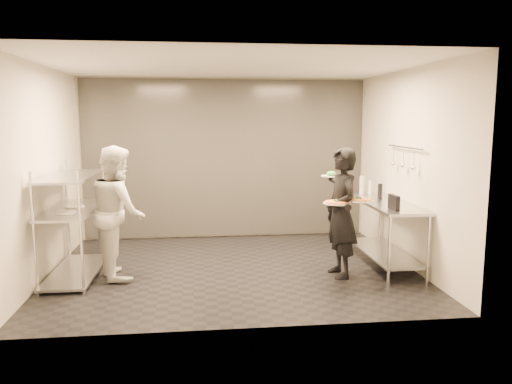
{
  "coord_description": "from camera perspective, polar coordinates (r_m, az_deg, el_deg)",
  "views": [
    {
      "loc": [
        -0.46,
        -6.77,
        2.11
      ],
      "look_at": [
        0.31,
        -0.02,
        1.1
      ],
      "focal_mm": 35.0,
      "sensor_mm": 36.0,
      "label": 1
    }
  ],
  "objects": [
    {
      "name": "bottle_green",
      "position": [
        8.06,
        12.02,
        0.81
      ],
      "size": [
        0.08,
        0.08,
        0.29
      ],
      "primitive_type": "cylinder",
      "color": "#9AA698",
      "rests_on": "prep_counter"
    },
    {
      "name": "pos_monitor",
      "position": [
        6.76,
        15.48,
        -1.14
      ],
      "size": [
        0.06,
        0.27,
        0.2
      ],
      "primitive_type": "cube",
      "rotation": [
        0.0,
        0.0,
        0.02
      ],
      "color": "black",
      "rests_on": "prep_counter"
    },
    {
      "name": "pizza_plate_far",
      "position": [
        6.53,
        11.92,
        -0.89
      ],
      "size": [
        0.32,
        0.32,
        0.05
      ],
      "color": "silver",
      "rests_on": "waiter"
    },
    {
      "name": "room_shell",
      "position": [
        8.0,
        -3.19,
        3.35
      ],
      "size": [
        5.0,
        4.0,
        2.8
      ],
      "color": "black",
      "rests_on": "ground"
    },
    {
      "name": "chef",
      "position": [
        6.88,
        -15.52,
        -2.18
      ],
      "size": [
        0.91,
        1.02,
        1.76
      ],
      "primitive_type": "imported",
      "rotation": [
        0.0,
        0.0,
        1.91
      ],
      "color": "silver",
      "rests_on": "ground"
    },
    {
      "name": "bottle_dark",
      "position": [
        7.59,
        13.98,
        0.07
      ],
      "size": [
        0.07,
        0.07,
        0.23
      ],
      "primitive_type": "cylinder",
      "color": "black",
      "rests_on": "prep_counter"
    },
    {
      "name": "prep_counter",
      "position": [
        7.42,
        14.5,
        -3.36
      ],
      "size": [
        0.6,
        1.8,
        0.92
      ],
      "color": "silver",
      "rests_on": "ground"
    },
    {
      "name": "waiter",
      "position": [
        6.71,
        9.71,
        -2.37
      ],
      "size": [
        0.48,
        0.67,
        1.73
      ],
      "primitive_type": "imported",
      "rotation": [
        0.0,
        0.0,
        -1.46
      ],
      "color": "black",
      "rests_on": "ground"
    },
    {
      "name": "utensil_rail",
      "position": [
        7.39,
        16.57,
        3.73
      ],
      "size": [
        0.07,
        1.2,
        0.31
      ],
      "color": "silver",
      "rests_on": "room_shell"
    },
    {
      "name": "pass_rack",
      "position": [
        7.11,
        -20.16,
        -2.95
      ],
      "size": [
        0.6,
        1.6,
        1.5
      ],
      "color": "silver",
      "rests_on": "ground"
    },
    {
      "name": "salad_plate",
      "position": [
        6.9,
        8.61,
        1.97
      ],
      "size": [
        0.28,
        0.28,
        0.07
      ],
      "color": "silver",
      "rests_on": "waiter"
    },
    {
      "name": "bottle_clear",
      "position": [
        8.11,
        12.91,
        0.55
      ],
      "size": [
        0.06,
        0.06,
        0.21
      ],
      "primitive_type": "cylinder",
      "color": "#9AA698",
      "rests_on": "prep_counter"
    },
    {
      "name": "pizza_plate_near",
      "position": [
        6.49,
        9.22,
        -1.19
      ],
      "size": [
        0.35,
        0.35,
        0.05
      ],
      "color": "silver",
      "rests_on": "waiter"
    }
  ]
}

